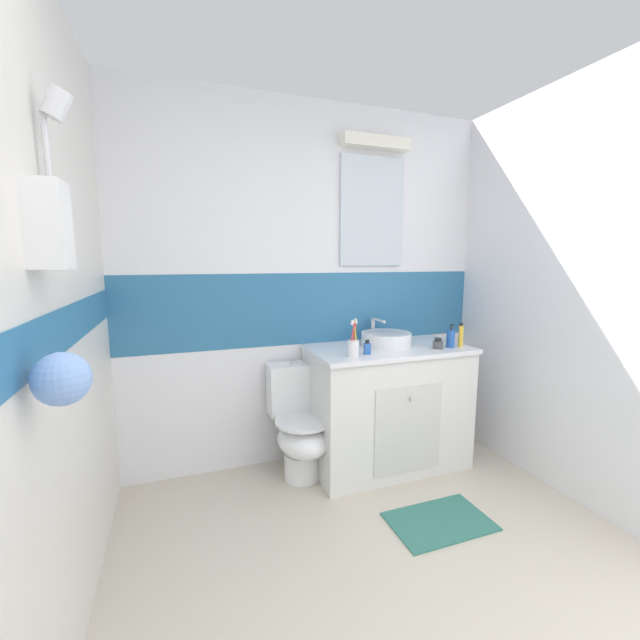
# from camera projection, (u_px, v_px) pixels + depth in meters

# --- Properties ---
(ground_plane) EXTENTS (3.20, 3.48, 0.04)m
(ground_plane) POSITION_uv_depth(u_px,v_px,m) (396.00, 574.00, 1.87)
(ground_plane) COLOR beige
(wall_back_tiled) EXTENTS (3.20, 0.20, 2.50)m
(wall_back_tiled) POSITION_uv_depth(u_px,v_px,m) (311.00, 285.00, 2.84)
(wall_back_tiled) COLOR white
(wall_back_tiled) RESTS_ON ground_plane
(wall_left_shower_alcove) EXTENTS (0.27, 3.48, 2.50)m
(wall_left_shower_alcove) POSITION_uv_depth(u_px,v_px,m) (24.00, 321.00, 1.22)
(wall_left_shower_alcove) COLOR silver
(wall_left_shower_alcove) RESTS_ON ground_plane
(wall_right_plain) EXTENTS (0.10, 3.48, 2.50)m
(wall_right_plain) POSITION_uv_depth(u_px,v_px,m) (622.00, 296.00, 2.13)
(wall_right_plain) COLOR white
(wall_right_plain) RESTS_ON ground_plane
(vanity_cabinet) EXTENTS (1.09, 0.60, 0.85)m
(vanity_cabinet) POSITION_uv_depth(u_px,v_px,m) (386.00, 405.00, 2.80)
(vanity_cabinet) COLOR silver
(vanity_cabinet) RESTS_ON ground_plane
(sink_basin) EXTENTS (0.34, 0.39, 0.17)m
(sink_basin) POSITION_uv_depth(u_px,v_px,m) (386.00, 338.00, 2.76)
(sink_basin) COLOR white
(sink_basin) RESTS_ON vanity_cabinet
(toilet) EXTENTS (0.37, 0.50, 0.76)m
(toilet) POSITION_uv_depth(u_px,v_px,m) (300.00, 425.00, 2.64)
(toilet) COLOR white
(toilet) RESTS_ON ground_plane
(toothbrush_cup) EXTENTS (0.07, 0.07, 0.23)m
(toothbrush_cup) POSITION_uv_depth(u_px,v_px,m) (353.00, 346.00, 2.45)
(toothbrush_cup) COLOR white
(toothbrush_cup) RESTS_ON vanity_cabinet
(soap_dispenser) EXTENTS (0.06, 0.06, 0.16)m
(soap_dispenser) POSITION_uv_depth(u_px,v_px,m) (451.00, 338.00, 2.70)
(soap_dispenser) COLOR #2659B2
(soap_dispenser) RESTS_ON vanity_cabinet
(perfume_flask_small) EXTENTS (0.04, 0.03, 0.09)m
(perfume_flask_small) POSITION_uv_depth(u_px,v_px,m) (367.00, 348.00, 2.50)
(perfume_flask_small) COLOR #2659B2
(perfume_flask_small) RESTS_ON vanity_cabinet
(toothpaste_tube_upright) EXTENTS (0.03, 0.03, 0.17)m
(toothpaste_tube_upright) POSITION_uv_depth(u_px,v_px,m) (461.00, 336.00, 2.72)
(toothpaste_tube_upright) COLOR yellow
(toothpaste_tube_upright) RESTS_ON vanity_cabinet
(hair_gel_jar) EXTENTS (0.07, 0.07, 0.07)m
(hair_gel_jar) POSITION_uv_depth(u_px,v_px,m) (438.00, 344.00, 2.67)
(hair_gel_jar) COLOR #4C4C51
(hair_gel_jar) RESTS_ON vanity_cabinet
(bath_mat) EXTENTS (0.55, 0.35, 0.01)m
(bath_mat) POSITION_uv_depth(u_px,v_px,m) (439.00, 521.00, 2.20)
(bath_mat) COLOR #337266
(bath_mat) RESTS_ON ground_plane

